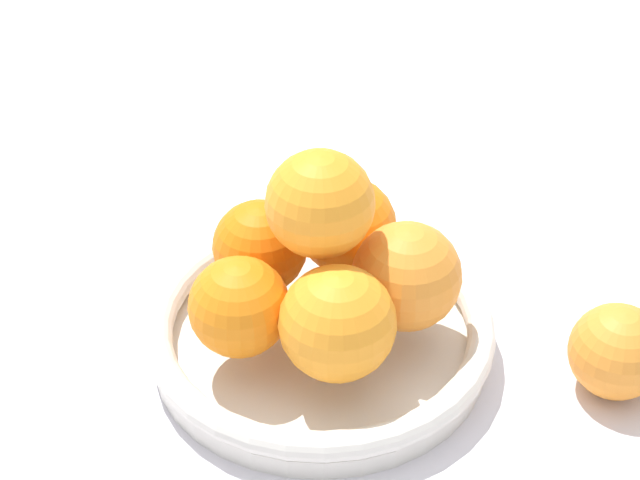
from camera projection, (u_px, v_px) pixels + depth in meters
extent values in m
plane|color=silver|center=(320.00, 352.00, 0.81)|extent=(4.00, 4.00, 0.00)
cylinder|color=silver|center=(320.00, 344.00, 0.81)|extent=(0.25, 0.25, 0.02)
torus|color=silver|center=(320.00, 325.00, 0.80)|extent=(0.26, 0.26, 0.02)
sphere|color=orange|center=(337.00, 323.00, 0.72)|extent=(0.08, 0.08, 0.08)
sphere|color=orange|center=(407.00, 276.00, 0.76)|extent=(0.08, 0.08, 0.08)
sphere|color=orange|center=(347.00, 226.00, 0.82)|extent=(0.08, 0.08, 0.08)
sphere|color=orange|center=(260.00, 247.00, 0.80)|extent=(0.07, 0.07, 0.07)
sphere|color=orange|center=(239.00, 307.00, 0.74)|extent=(0.07, 0.07, 0.07)
sphere|color=orange|center=(324.00, 201.00, 0.73)|extent=(0.08, 0.08, 0.08)
sphere|color=orange|center=(617.00, 351.00, 0.76)|extent=(0.07, 0.07, 0.07)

